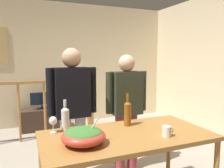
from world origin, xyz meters
name	(u,v)px	position (x,y,z in m)	size (l,w,h in m)	color
back_wall	(54,64)	(0.00, 2.72, 1.36)	(5.49, 0.10, 2.71)	beige
side_wall_right	(214,65)	(2.75, 0.82, 1.36)	(0.10, 4.08, 2.71)	beige
stair_railing	(33,103)	(-0.51, 1.78, 0.69)	(3.15, 0.10, 1.14)	#9E6B33
tv_console	(42,119)	(-0.32, 2.37, 0.22)	(0.90, 0.40, 0.44)	#38281E
flat_screen_tv	(42,99)	(-0.32, 2.34, 0.65)	(0.45, 0.12, 0.35)	black
serving_table	(127,141)	(0.23, -0.58, 0.73)	(1.59, 0.80, 0.80)	#9E6B33
salad_bowl	(83,135)	(-0.21, -0.67, 0.88)	(0.37, 0.37, 0.22)	#CC3D2D
wine_glass	(53,121)	(-0.41, -0.29, 0.91)	(0.08, 0.08, 0.16)	silver
wine_bottle_amber	(128,113)	(0.34, -0.35, 0.94)	(0.07, 0.07, 0.34)	brown
wine_bottle_clear	(65,118)	(-0.29, -0.26, 0.93)	(0.08, 0.08, 0.31)	silver
mug_white	(167,131)	(0.53, -0.78, 0.85)	(0.12, 0.08, 0.10)	white
person_standing_left	(72,105)	(-0.13, 0.17, 0.96)	(0.59, 0.23, 1.62)	beige
person_standing_right	(126,104)	(0.58, 0.17, 0.91)	(0.57, 0.22, 1.55)	#9E3842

